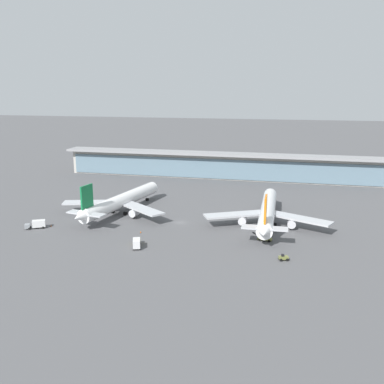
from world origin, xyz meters
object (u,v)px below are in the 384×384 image
(service_truck_mid_apron_olive, at_px, (264,239))
(service_truck_by_tail_grey, at_px, (37,224))
(safety_cone_bravo, at_px, (51,226))
(airliner_centre_stand, at_px, (268,211))
(service_truck_near_nose_yellow, at_px, (137,243))
(service_truck_under_wing_olive, at_px, (283,258))
(airliner_left_stand, at_px, (121,201))
(safety_cone_alpha, at_px, (141,232))

(service_truck_mid_apron_olive, distance_m, service_truck_by_tail_grey, 83.54)
(service_truck_by_tail_grey, xyz_separation_m, safety_cone_bravo, (3.84, 3.28, -1.37))
(service_truck_by_tail_grey, bearing_deg, airliner_centre_stand, 16.56)
(service_truck_near_nose_yellow, bearing_deg, safety_cone_bravo, 161.34)
(airliner_centre_stand, bearing_deg, service_truck_under_wing_olive, -78.33)
(airliner_left_stand, relative_size, airliner_centre_stand, 1.00)
(airliner_centre_stand, distance_m, service_truck_under_wing_olive, 35.61)
(safety_cone_bravo, bearing_deg, service_truck_under_wing_olive, -8.68)
(service_truck_mid_apron_olive, distance_m, safety_cone_bravo, 79.52)
(service_truck_under_wing_olive, bearing_deg, airliner_left_stand, 151.93)
(airliner_left_stand, xyz_separation_m, safety_cone_alpha, (16.68, -21.93, -4.89))
(airliner_centre_stand, bearing_deg, service_truck_mid_apron_olive, -89.23)
(airliner_left_stand, xyz_separation_m, service_truck_under_wing_olive, (67.57, -36.04, -4.33))
(airliner_left_stand, xyz_separation_m, airliner_centre_stand, (60.42, -1.42, 0.00))
(airliner_centre_stand, height_order, safety_cone_bravo, airliner_centre_stand)
(service_truck_near_nose_yellow, distance_m, safety_cone_bravo, 41.56)
(airliner_centre_stand, bearing_deg, service_truck_near_nose_yellow, -138.95)
(service_truck_by_tail_grey, bearing_deg, service_truck_under_wing_olive, -6.27)
(airliner_left_stand, height_order, service_truck_under_wing_olive, airliner_left_stand)
(service_truck_mid_apron_olive, height_order, safety_cone_alpha, service_truck_mid_apron_olive)
(service_truck_near_nose_yellow, bearing_deg, safety_cone_alpha, 105.26)
(service_truck_by_tail_grey, distance_m, safety_cone_alpha, 39.56)
(service_truck_by_tail_grey, bearing_deg, safety_cone_alpha, 6.09)
(service_truck_by_tail_grey, distance_m, safety_cone_bravo, 5.24)
(service_truck_by_tail_grey, relative_size, safety_cone_alpha, 10.72)
(airliner_left_stand, relative_size, safety_cone_bravo, 88.34)
(safety_cone_alpha, distance_m, safety_cone_bravo, 35.49)
(safety_cone_alpha, bearing_deg, service_truck_by_tail_grey, -173.91)
(airliner_left_stand, distance_m, service_truck_mid_apron_olive, 64.04)
(airliner_left_stand, bearing_deg, safety_cone_bravo, -129.44)
(service_truck_mid_apron_olive, relative_size, service_truck_by_tail_grey, 0.92)
(airliner_left_stand, xyz_separation_m, safety_cone_bravo, (-18.79, -22.85, -4.89))
(service_truck_under_wing_olive, distance_m, service_truck_by_tail_grey, 90.75)
(service_truck_under_wing_olive, xyz_separation_m, service_truck_mid_apron_olive, (-6.90, 16.02, -0.07))
(service_truck_under_wing_olive, bearing_deg, service_truck_mid_apron_olive, 113.30)
(service_truck_near_nose_yellow, xyz_separation_m, service_truck_under_wing_olive, (47.02, 0.10, -0.82))
(airliner_centre_stand, bearing_deg, airliner_left_stand, 178.65)
(airliner_centre_stand, bearing_deg, safety_cone_bravo, -164.87)
(service_truck_under_wing_olive, relative_size, safety_cone_bravo, 4.65)
(airliner_centre_stand, height_order, service_truck_under_wing_olive, airliner_centre_stand)
(service_truck_by_tail_grey, height_order, safety_cone_bravo, service_truck_by_tail_grey)
(service_truck_near_nose_yellow, height_order, service_truck_under_wing_olive, service_truck_near_nose_yellow)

